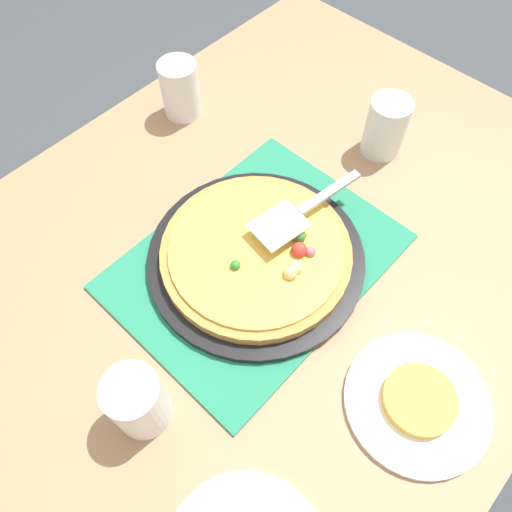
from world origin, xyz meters
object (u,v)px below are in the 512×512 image
Objects in this scene: cup_corner at (385,127)px; pizza_server at (300,211)px; pizza at (257,252)px; cup_far at (180,89)px; cup_near at (138,402)px; served_slice_right at (420,399)px; pizza_pan at (256,258)px; plate_far_right at (417,402)px.

cup_corner reaches higher than pizza_server.
pizza_server is (0.10, -0.01, 0.04)m from pizza.
pizza is 0.42m from cup_far.
cup_far is (0.48, 0.44, 0.00)m from cup_near.
served_slice_right is 0.52m from cup_corner.
cup_corner reaches higher than pizza_pan.
plate_far_right is 1.83× the size of cup_far.
cup_near is 0.68m from cup_corner.
pizza_pan is 0.35m from served_slice_right.
served_slice_right is at bearing -92.83° from pizza.
cup_corner is (0.37, 0.00, 0.03)m from pizza.
plate_far_right is 0.41m from cup_near.
pizza reaches higher than served_slice_right.
plate_far_right is at bearing -104.60° from cup_far.
cup_near and cup_far have the same top height.
pizza reaches higher than plate_far_right.
cup_corner is at bearing 41.73° from served_slice_right.
pizza is 2.75× the size of cup_corner.
plate_far_right is at bearing 0.00° from served_slice_right.
pizza_server is at bearing -176.94° from cup_corner.
cup_far is 0.43m from cup_corner.
pizza_pan is 0.02m from pizza.
cup_near reaches higher than plate_far_right.
pizza is 1.41× the size of pizza_server.
pizza reaches higher than pizza_pan.
cup_near is at bearing -137.64° from cup_far.
pizza_pan is 0.38m from cup_corner.
plate_far_right is at bearing -92.69° from pizza_pan.
cup_far reaches higher than plate_far_right.
pizza_pan is 1.15× the size of pizza.
plate_far_right is 0.52m from cup_corner.
served_slice_right is at bearing -104.60° from cup_far.
served_slice_right is 0.47× the size of pizza_server.
pizza_pan is at bearing 10.98° from cup_near.
plate_far_right is at bearing -44.88° from cup_near.
cup_near is at bearing -174.99° from cup_corner.
pizza is 0.31m from cup_near.
cup_near is (-0.31, -0.06, 0.03)m from pizza.
pizza is (0.00, -0.00, 0.02)m from pizza_pan.
cup_near reaches higher than pizza.
cup_far is at bearing 42.36° from cup_near.
cup_corner reaches higher than pizza.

